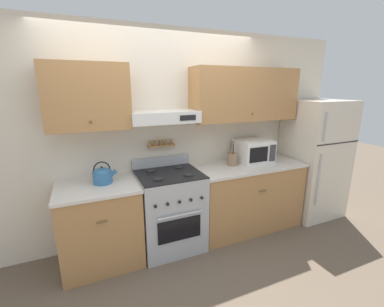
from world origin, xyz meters
The scene contains 9 objects.
ground_plane centered at (0.00, 0.00, 0.00)m, with size 16.00×16.00×0.00m, color brown.
wall_back centered at (0.13, 0.61, 1.44)m, with size 5.20×0.46×2.55m.
counter_left centered at (-0.78, 0.33, 0.45)m, with size 0.83×0.65×0.89m.
counter_right centered at (1.10, 0.33, 0.45)m, with size 1.47×0.65×0.89m.
stove_range centered at (0.00, 0.32, 0.47)m, with size 0.72×0.67×1.05m.
refrigerator centered at (2.24, 0.29, 0.85)m, with size 0.78×0.72×1.70m.
tea_kettle centered at (-0.71, 0.39, 0.98)m, with size 0.26×0.20×0.24m.
microwave centered at (1.23, 0.41, 1.04)m, with size 0.46×0.38×0.30m.
utensil_crock centered at (0.89, 0.39, 0.98)m, with size 0.13×0.13×0.31m.
Camera 1 is at (-0.86, -2.33, 1.88)m, focal length 24.00 mm.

